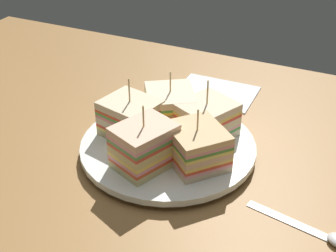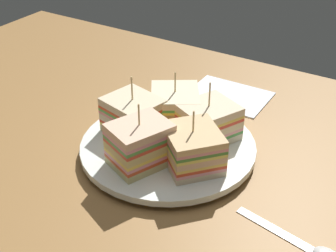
{
  "view_description": "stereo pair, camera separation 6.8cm",
  "coord_description": "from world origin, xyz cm",
  "px_view_note": "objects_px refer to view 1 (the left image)",
  "views": [
    {
      "loc": [
        -24.43,
        52.41,
        41.2
      ],
      "look_at": [
        0.0,
        0.0,
        4.76
      ],
      "focal_mm": 50.46,
      "sensor_mm": 36.0,
      "label": 1
    },
    {
      "loc": [
        -30.44,
        49.16,
        41.2
      ],
      "look_at": [
        0.0,
        0.0,
        4.76
      ],
      "focal_mm": 50.46,
      "sensor_mm": 36.0,
      "label": 2
    }
  ],
  "objects_px": {
    "sandwich_wedge_1": "(206,119)",
    "sandwich_wedge_3": "(130,119)",
    "chip_pile": "(174,140)",
    "spoon": "(325,235)",
    "sandwich_wedge_0": "(197,146)",
    "sandwich_wedge_2": "(170,107)",
    "plate": "(168,147)",
    "napkin": "(215,91)",
    "sandwich_wedge_4": "(145,146)"
  },
  "relations": [
    {
      "from": "napkin",
      "to": "sandwich_wedge_1",
      "type": "bearing_deg",
      "value": 104.86
    },
    {
      "from": "plate",
      "to": "sandwich_wedge_2",
      "type": "xyz_separation_m",
      "value": [
        0.02,
        -0.06,
        0.03
      ]
    },
    {
      "from": "sandwich_wedge_2",
      "to": "chip_pile",
      "type": "bearing_deg",
      "value": -3.77
    },
    {
      "from": "sandwich_wedge_0",
      "to": "sandwich_wedge_3",
      "type": "relative_size",
      "value": 1.14
    },
    {
      "from": "sandwich_wedge_0",
      "to": "sandwich_wedge_2",
      "type": "distance_m",
      "value": 0.11
    },
    {
      "from": "sandwich_wedge_2",
      "to": "spoon",
      "type": "bearing_deg",
      "value": 30.26
    },
    {
      "from": "sandwich_wedge_4",
      "to": "napkin",
      "type": "xyz_separation_m",
      "value": [
        -0.0,
        -0.27,
        -0.05
      ]
    },
    {
      "from": "sandwich_wedge_2",
      "to": "spoon",
      "type": "relative_size",
      "value": 0.77
    },
    {
      "from": "sandwich_wedge_1",
      "to": "napkin",
      "type": "xyz_separation_m",
      "value": [
        0.04,
        -0.16,
        -0.04
      ]
    },
    {
      "from": "plate",
      "to": "sandwich_wedge_3",
      "type": "relative_size",
      "value": 2.79
    },
    {
      "from": "plate",
      "to": "sandwich_wedge_3",
      "type": "xyz_separation_m",
      "value": [
        0.06,
        0.0,
        0.03
      ]
    },
    {
      "from": "sandwich_wedge_2",
      "to": "spoon",
      "type": "xyz_separation_m",
      "value": [
        -0.26,
        0.14,
        -0.04
      ]
    },
    {
      "from": "sandwich_wedge_2",
      "to": "sandwich_wedge_3",
      "type": "distance_m",
      "value": 0.07
    },
    {
      "from": "plate",
      "to": "sandwich_wedge_1",
      "type": "distance_m",
      "value": 0.07
    },
    {
      "from": "spoon",
      "to": "sandwich_wedge_2",
      "type": "bearing_deg",
      "value": 164.0
    },
    {
      "from": "sandwich_wedge_0",
      "to": "sandwich_wedge_4",
      "type": "distance_m",
      "value": 0.07
    },
    {
      "from": "sandwich_wedge_1",
      "to": "napkin",
      "type": "bearing_deg",
      "value": -139.88
    },
    {
      "from": "sandwich_wedge_1",
      "to": "sandwich_wedge_3",
      "type": "height_order",
      "value": "sandwich_wedge_3"
    },
    {
      "from": "sandwich_wedge_0",
      "to": "spoon",
      "type": "distance_m",
      "value": 0.2
    },
    {
      "from": "spoon",
      "to": "sandwich_wedge_0",
      "type": "bearing_deg",
      "value": 175.62
    },
    {
      "from": "sandwich_wedge_2",
      "to": "sandwich_wedge_3",
      "type": "bearing_deg",
      "value": -65.44
    },
    {
      "from": "plate",
      "to": "sandwich_wedge_0",
      "type": "distance_m",
      "value": 0.07
    },
    {
      "from": "sandwich_wedge_4",
      "to": "napkin",
      "type": "height_order",
      "value": "sandwich_wedge_4"
    },
    {
      "from": "sandwich_wedge_1",
      "to": "sandwich_wedge_3",
      "type": "xyz_separation_m",
      "value": [
        0.1,
        0.05,
        0.0
      ]
    },
    {
      "from": "sandwich_wedge_1",
      "to": "napkin",
      "type": "height_order",
      "value": "sandwich_wedge_1"
    },
    {
      "from": "sandwich_wedge_2",
      "to": "sandwich_wedge_3",
      "type": "xyz_separation_m",
      "value": [
        0.04,
        0.06,
        0.0
      ]
    },
    {
      "from": "spoon",
      "to": "napkin",
      "type": "xyz_separation_m",
      "value": [
        0.24,
        -0.29,
        -0.0
      ]
    },
    {
      "from": "napkin",
      "to": "sandwich_wedge_4",
      "type": "bearing_deg",
      "value": 89.12
    },
    {
      "from": "sandwich_wedge_1",
      "to": "spoon",
      "type": "xyz_separation_m",
      "value": [
        -0.2,
        0.12,
        -0.04
      ]
    },
    {
      "from": "plate",
      "to": "chip_pile",
      "type": "distance_m",
      "value": 0.02
    },
    {
      "from": "chip_pile",
      "to": "spoon",
      "type": "xyz_separation_m",
      "value": [
        -0.23,
        0.07,
        -0.03
      ]
    },
    {
      "from": "sandwich_wedge_0",
      "to": "sandwich_wedge_4",
      "type": "relative_size",
      "value": 1.09
    },
    {
      "from": "sandwich_wedge_4",
      "to": "chip_pile",
      "type": "xyz_separation_m",
      "value": [
        -0.02,
        -0.06,
        -0.02
      ]
    },
    {
      "from": "sandwich_wedge_1",
      "to": "plate",
      "type": "bearing_deg",
      "value": -17.05
    },
    {
      "from": "plate",
      "to": "chip_pile",
      "type": "bearing_deg",
      "value": 156.34
    },
    {
      "from": "plate",
      "to": "napkin",
      "type": "relative_size",
      "value": 1.83
    },
    {
      "from": "sandwich_wedge_1",
      "to": "sandwich_wedge_4",
      "type": "bearing_deg",
      "value": 1.12
    },
    {
      "from": "sandwich_wedge_1",
      "to": "sandwich_wedge_3",
      "type": "bearing_deg",
      "value": -39.44
    },
    {
      "from": "sandwich_wedge_2",
      "to": "sandwich_wedge_4",
      "type": "height_order",
      "value": "sandwich_wedge_4"
    },
    {
      "from": "sandwich_wedge_0",
      "to": "sandwich_wedge_1",
      "type": "distance_m",
      "value": 0.07
    },
    {
      "from": "sandwich_wedge_1",
      "to": "sandwich_wedge_3",
      "type": "distance_m",
      "value": 0.11
    },
    {
      "from": "chip_pile",
      "to": "spoon",
      "type": "height_order",
      "value": "chip_pile"
    },
    {
      "from": "sandwich_wedge_3",
      "to": "chip_pile",
      "type": "xyz_separation_m",
      "value": [
        -0.07,
        0.0,
        -0.02
      ]
    },
    {
      "from": "spoon",
      "to": "sandwich_wedge_3",
      "type": "bearing_deg",
      "value": 177.19
    },
    {
      "from": "sandwich_wedge_1",
      "to": "sandwich_wedge_0",
      "type": "bearing_deg",
      "value": 36.39
    },
    {
      "from": "spoon",
      "to": "napkin",
      "type": "bearing_deg",
      "value": 141.4
    },
    {
      "from": "sandwich_wedge_1",
      "to": "sandwich_wedge_4",
      "type": "xyz_separation_m",
      "value": [
        0.05,
        0.11,
        0.0
      ]
    },
    {
      "from": "sandwich_wedge_4",
      "to": "spoon",
      "type": "distance_m",
      "value": 0.25
    },
    {
      "from": "sandwich_wedge_0",
      "to": "sandwich_wedge_2",
      "type": "xyz_separation_m",
      "value": [
        0.08,
        -0.08,
        -0.0
      ]
    },
    {
      "from": "plate",
      "to": "napkin",
      "type": "bearing_deg",
      "value": -89.38
    }
  ]
}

